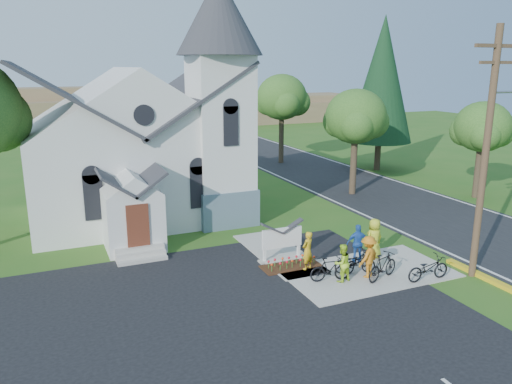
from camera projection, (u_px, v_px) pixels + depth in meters
name	position (u px, v px, depth m)	size (l,w,h in m)	color
ground	(344.00, 283.00, 20.05)	(120.00, 120.00, 0.00)	#2C5E1A
parking_lot	(189.00, 345.00, 15.57)	(20.00, 16.00, 0.02)	black
road	(346.00, 182.00, 37.24)	(8.00, 90.00, 0.02)	black
sidewalk	(367.00, 272.00, 21.07)	(7.00, 4.00, 0.05)	#A7A197
church	(140.00, 125.00, 27.75)	(12.35, 12.00, 13.00)	silver
church_sign	(282.00, 238.00, 22.18)	(2.20, 0.40, 1.70)	#A7A197
flower_bed	(291.00, 266.00, 21.63)	(2.60, 1.10, 0.07)	#341A0E
utility_pole	(488.00, 147.00, 19.45)	(3.45, 0.28, 10.00)	#4A3725
tree_road_near	(356.00, 117.00, 32.71)	(4.00, 4.00, 7.05)	#3A2B1F
tree_road_mid	(282.00, 97.00, 43.44)	(4.40, 4.40, 7.80)	#3A2B1F
tree_road_far	(483.00, 127.00, 31.99)	(3.60, 3.60, 6.30)	#3A2B1F
conifer	(382.00, 80.00, 40.02)	(5.20, 5.20, 12.40)	#3A2B1F
distant_hills	(145.00, 111.00, 70.91)	(61.00, 10.00, 5.60)	brown
cyclist_0	(308.00, 250.00, 21.11)	(0.61, 0.40, 1.67)	gold
bike_0	(358.00, 260.00, 21.08)	(0.58, 1.67, 0.88)	black
cyclist_1	(342.00, 263.00, 19.92)	(0.76, 0.59, 1.57)	#B3E42A
bike_1	(330.00, 269.00, 20.01)	(0.48, 1.69, 1.01)	black
cyclist_2	(358.00, 243.00, 21.89)	(1.01, 0.42, 1.72)	#2356AF
bike_2	(355.00, 263.00, 20.78)	(0.61, 1.74, 0.91)	black
cyclist_3	(368.00, 257.00, 20.32)	(1.13, 0.65, 1.75)	orange
bike_3	(383.00, 266.00, 20.15)	(0.53, 1.88, 1.13)	black
cyclist_4	(374.00, 239.00, 22.31)	(0.90, 0.59, 1.84)	gold
bike_4	(428.00, 268.00, 20.08)	(0.68, 1.94, 1.02)	black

